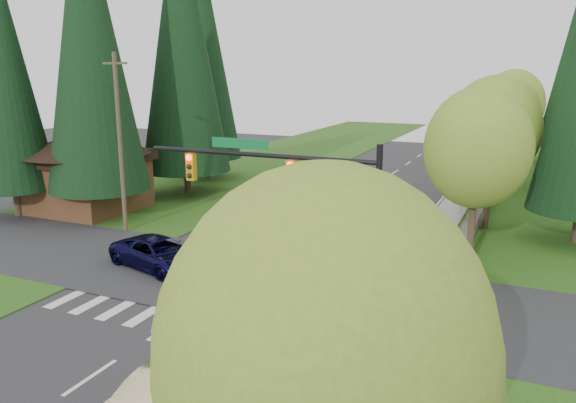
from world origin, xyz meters
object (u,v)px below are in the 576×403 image
Objects in this scene: sedan_champagne at (155,399)px; suv_navy at (159,253)px; parked_car_e at (474,152)px; parked_car_d at (459,169)px; parked_car_b at (403,206)px; parked_car_c at (453,175)px; parked_car_a at (415,219)px.

suv_navy is (-7.13, 9.72, 0.06)m from sedan_champagne.
sedan_champagne is at bearing -95.43° from parked_car_e.
parked_car_d is at bearing -2.39° from suv_navy.
parked_car_b is 12.24m from parked_car_c.
parked_car_a is 15.10m from parked_car_c.
parked_car_d is (0.00, 3.62, -0.06)m from parked_car_c.
suv_navy is at bearing 134.24° from sedan_champagne.
parked_car_c is (1.40, 12.16, 0.06)m from parked_car_b.
parked_car_c reaches higher than parked_car_d.
parked_car_e reaches higher than parked_car_d.
sedan_champagne is at bearing -86.41° from parked_car_b.
sedan_champagne is 0.89× the size of parked_car_b.
parked_car_c is (0.00, 15.10, 0.05)m from parked_car_a.
suv_navy reaches higher than parked_car_a.
suv_navy is 28.08m from parked_car_c.
parked_car_a is at bearing -89.58° from parked_car_c.
suv_navy reaches higher than parked_car_c.
parked_car_b is 1.05× the size of parked_car_c.
suv_navy reaches higher than parked_car_b.
suv_navy reaches higher than parked_car_e.
suv_navy is 16.42m from parked_car_b.
parked_car_b is at bearing 112.31° from parked_car_a.
parked_car_b is 0.99× the size of parked_car_e.
suv_navy is 1.15× the size of parked_car_e.
parked_car_d is at bearing 90.42° from parked_car_c.
parked_car_d is (0.00, 18.73, -0.01)m from parked_car_a.
parked_car_a is 0.85× the size of parked_car_e.
suv_navy is 31.52m from parked_car_d.
suv_navy reaches higher than parked_car_d.
parked_car_e is at bearing 94.73° from parked_car_d.
parked_car_a is at bearing -24.95° from suv_navy.
parked_car_d is (2.43, 39.75, -0.01)m from sedan_champagne.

